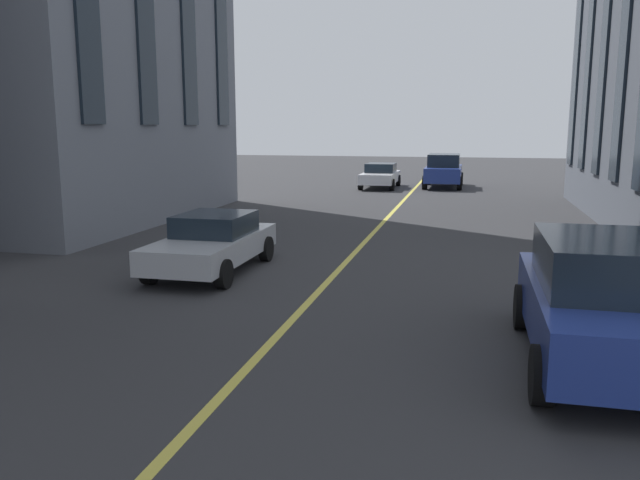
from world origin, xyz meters
TOP-DOWN VIEW (x-y plane):
  - lane_centre_line at (20.00, 0.00)m, footprint 80.00×0.16m
  - car_blue_trailing at (15.82, -4.90)m, footprint 4.70×2.14m
  - car_blue_near at (43.16, -1.52)m, footprint 4.70×2.14m
  - car_silver_parked_a at (20.23, 2.89)m, footprint 4.40×1.95m
  - car_white_mid at (42.00, 1.94)m, footprint 4.40×1.95m

SIDE VIEW (x-z plane):
  - lane_centre_line at x=20.00m, z-range 0.00..0.01m
  - car_silver_parked_a at x=20.23m, z-range 0.02..1.39m
  - car_white_mid at x=42.00m, z-range 0.02..1.39m
  - car_blue_trailing at x=15.82m, z-range 0.03..1.91m
  - car_blue_near at x=43.16m, z-range 0.03..1.91m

